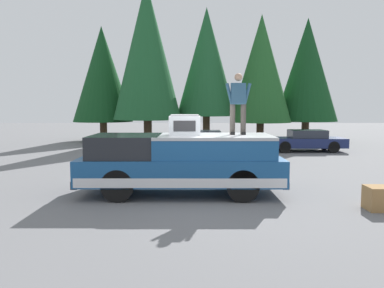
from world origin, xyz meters
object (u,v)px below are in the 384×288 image
compressor_unit (185,125)px  person_on_truck_bed (238,102)px  parked_car_maroon (201,142)px  pickup_truck (181,163)px  wooden_crate (378,198)px  parked_car_navy (306,141)px

compressor_unit → person_on_truck_bed: size_ratio=0.50×
parked_car_maroon → pickup_truck: bearing=175.6°
pickup_truck → compressor_unit: compressor_unit is taller
compressor_unit → parked_car_maroon: bearing=-3.8°
pickup_truck → wooden_crate: (-1.62, -4.68, -0.59)m
pickup_truck → compressor_unit: 1.06m
parked_car_maroon → wooden_crate: 11.76m
pickup_truck → parked_car_navy: pickup_truck is taller
pickup_truck → parked_car_navy: size_ratio=1.35×
person_on_truck_bed → parked_car_navy: size_ratio=0.41×
compressor_unit → parked_car_navy: (9.99, -6.31, -1.35)m
person_on_truck_bed → parked_car_maroon: person_on_truck_bed is taller
pickup_truck → parked_car_navy: bearing=-32.6°
person_on_truck_bed → parked_car_maroon: 9.50m
pickup_truck → compressor_unit: (0.01, -0.10, 1.05)m
pickup_truck → wooden_crate: 4.99m
pickup_truck → person_on_truck_bed: 2.31m
parked_car_maroon → wooden_crate: bearing=-160.3°
parked_car_navy → parked_car_maroon: (-0.55, 5.68, 0.00)m
parked_car_navy → person_on_truck_bed: bearing=153.8°
parked_car_navy → wooden_crate: parked_car_navy is taller
person_on_truck_bed → parked_car_navy: person_on_truck_bed is taller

